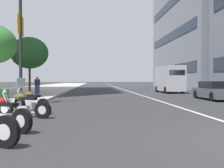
# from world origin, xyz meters

# --- Properties ---
(sidewalk_right_plaza) EXTENTS (160.00, 10.26, 0.15)m
(sidewalk_right_plaza) POSITION_xyz_m (30.00, 12.47, 0.07)
(sidewalk_right_plaza) COLOR #B2ADA3
(sidewalk_right_plaza) RESTS_ON ground
(lane_centre_stripe) EXTENTS (110.00, 0.16, 0.01)m
(lane_centre_stripe) POSITION_xyz_m (35.00, 0.00, 0.00)
(lane_centre_stripe) COLOR silver
(lane_centre_stripe) RESTS_ON ground
(motorcycle_by_sign_pole) EXTENTS (1.35, 1.85, 1.49)m
(motorcycle_by_sign_pole) POSITION_xyz_m (1.99, 6.82, 0.44)
(motorcycle_by_sign_pole) COLOR black
(motorcycle_by_sign_pole) RESTS_ON ground
(motorcycle_under_tarp) EXTENTS (0.87, 2.10, 1.09)m
(motorcycle_under_tarp) POSITION_xyz_m (4.43, 6.92, 0.41)
(motorcycle_under_tarp) COLOR black
(motorcycle_under_tarp) RESTS_ON ground
(motorcycle_mid_row) EXTENTS (1.37, 1.76, 1.48)m
(motorcycle_mid_row) POSITION_xyz_m (5.97, 7.02, 0.44)
(motorcycle_mid_row) COLOR black
(motorcycle_mid_row) RESTS_ON ground
(car_far_down_avenue) EXTENTS (4.45, 1.96, 1.30)m
(car_far_down_avenue) POSITION_xyz_m (12.57, -4.24, 0.62)
(car_far_down_avenue) COLOR #4C515B
(car_far_down_avenue) RESTS_ON ground
(delivery_van_ahead) EXTENTS (5.35, 2.09, 2.89)m
(delivery_van_ahead) POSITION_xyz_m (23.04, -3.94, 1.53)
(delivery_van_ahead) COLOR #B7B7BC
(delivery_van_ahead) RESTS_ON ground
(street_lamp_with_banners) EXTENTS (1.26, 2.78, 7.71)m
(street_lamp_with_banners) POSITION_xyz_m (9.74, 8.03, 4.84)
(street_lamp_with_banners) COLOR #232326
(street_lamp_with_banners) RESTS_ON sidewalk_right_plaza
(street_tree_mid_sidewalk) EXTENTS (3.81, 3.81, 5.66)m
(street_tree_mid_sidewalk) POSITION_xyz_m (22.15, 10.95, 4.19)
(street_tree_mid_sidewalk) COLOR #473323
(street_tree_mid_sidewalk) RESTS_ON sidewalk_right_plaza
(pedestrian_on_plaza) EXTENTS (0.47, 0.46, 1.53)m
(pedestrian_on_plaza) POSITION_xyz_m (17.96, 9.29, 0.91)
(pedestrian_on_plaza) COLOR #33478C
(pedestrian_on_plaza) RESTS_ON sidewalk_right_plaza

